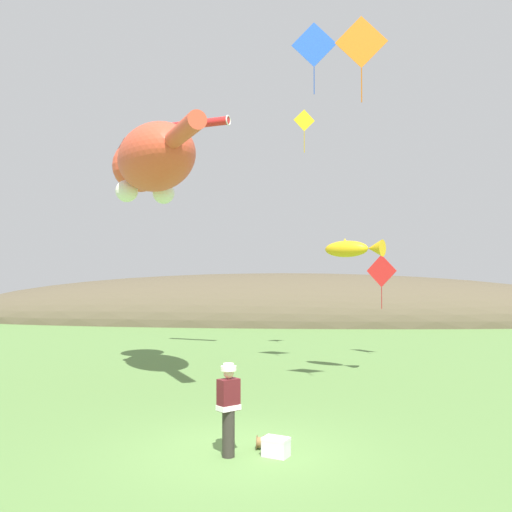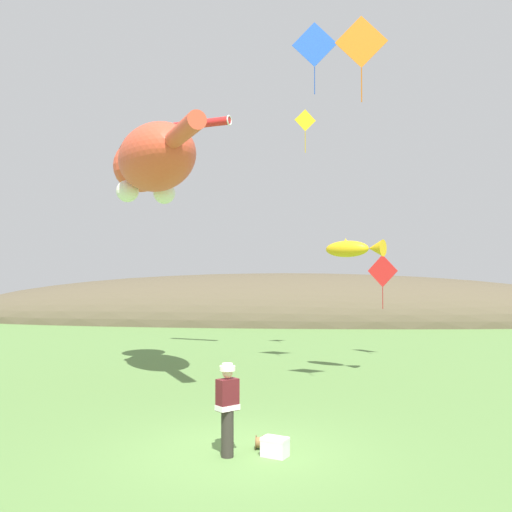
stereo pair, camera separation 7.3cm
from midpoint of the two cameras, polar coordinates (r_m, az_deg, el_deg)
ground_plane at (r=11.77m, az=-1.41°, el=-19.04°), size 120.00×120.00×0.00m
distant_hill_ridge at (r=42.09m, az=2.90°, el=-6.50°), size 51.52×12.02×7.00m
festival_attendant at (r=11.27m, az=-2.68°, el=-14.80°), size 0.49×0.48×1.77m
kite_spool at (r=11.92m, az=0.53°, el=-18.14°), size 0.15×0.27×0.27m
picnic_cooler at (r=11.49m, az=2.10°, el=-18.54°), size 0.58×0.50×0.36m
kite_giant_cat at (r=19.29m, az=-10.23°, el=9.28°), size 4.47×7.51×2.48m
kite_fish_windsock at (r=19.68m, az=9.80°, el=0.73°), size 2.12×1.62×0.66m
kite_tube_streamer at (r=24.97m, az=-5.33°, el=13.06°), size 2.67×1.23×0.44m
kite_diamond_blue at (r=19.87m, az=5.98°, el=20.25°), size 1.47×0.08×2.37m
kite_diamond_orange at (r=16.02m, az=10.63°, el=20.26°), size 1.37×0.07×2.27m
kite_diamond_red at (r=24.13m, az=12.63°, el=-1.50°), size 1.13×0.77×2.25m
kite_diamond_gold at (r=24.47m, az=5.03°, el=13.31°), size 0.89×0.27×1.82m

